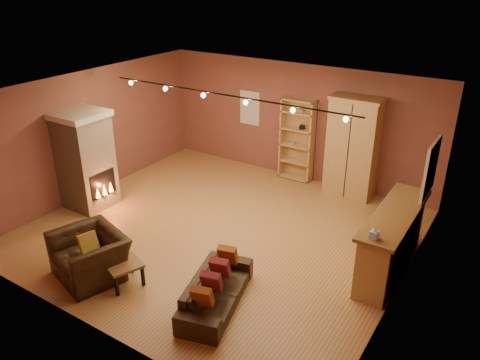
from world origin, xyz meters
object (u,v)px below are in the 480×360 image
Objects in this scene: bar_counter at (391,241)px; coffee_table at (123,266)px; bookcase at (298,139)px; fireplace at (86,160)px; loveseat at (216,285)px; armoire at (353,147)px; armchair at (89,249)px.

bar_counter reaches higher than coffee_table.
bookcase is 4.08m from bar_counter.
fireplace is 0.90× the size of bar_counter.
loveseat is (1.10, -5.00, -0.67)m from bookcase.
fireplace is at bearing -142.22° from armoire.
bar_counter is at bearing 51.31° from armchair.
bookcase is 2.87× the size of coffee_table.
coffee_table is (-3.55, -2.76, -0.22)m from bar_counter.
bar_counter is 3.09m from loveseat.
coffee_table is (0.64, 0.12, -0.17)m from armchair.
coffee_table is (-0.48, -5.40, -0.67)m from bookcase.
bar_counter is at bearing -40.54° from bookcase.
fireplace is 0.92× the size of armoire.
armoire is 0.98× the size of bar_counter.
bookcase is 5.16m from loveseat.
armoire reaches higher than bookcase.
bookcase is at bearing -2.46° from loveseat.
armoire reaches higher than bar_counter.
armchair is at bearing -145.49° from bar_counter.
bookcase is 1.10× the size of loveseat.
loveseat is at bearing -93.83° from armoire.
bar_counter is at bearing -54.75° from loveseat.
loveseat reaches higher than coffee_table.
bar_counter reaches higher than loveseat.
armoire is 5.61m from coffee_table.
bookcase is at bearing 95.33° from armchair.
bookcase reaches higher than loveseat.
coffee_table is at bearing -142.12° from bar_counter.
loveseat is (-1.97, -2.37, -0.21)m from bar_counter.
armchair is at bearing -169.22° from coffee_table.
fireplace is 1.16× the size of loveseat.
fireplace is at bearing -169.92° from bar_counter.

